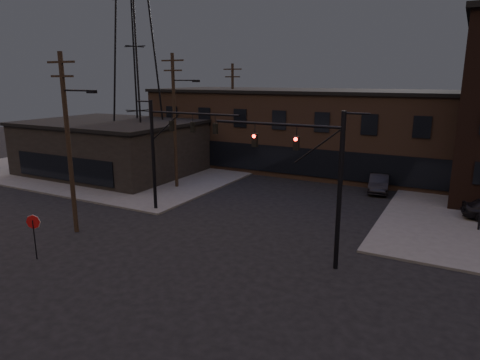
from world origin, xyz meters
name	(u,v)px	position (x,y,z in m)	size (l,w,h in m)	color
ground	(180,276)	(0.00, 0.00, 0.00)	(140.00, 140.00, 0.00)	black
sidewalk_nw	(138,160)	(-22.00, 22.00, 0.07)	(30.00, 30.00, 0.15)	#474744
building_row	(339,132)	(0.00, 28.00, 4.00)	(40.00, 12.00, 8.00)	#4B3528
building_left	(112,149)	(-20.00, 16.00, 2.50)	(16.00, 12.00, 5.00)	black
traffic_signal_near	(318,172)	(5.36, 4.50, 4.93)	(7.12, 0.24, 8.00)	black
traffic_signal_far	(167,144)	(-6.72, 8.00, 5.01)	(7.12, 0.24, 8.00)	black
stop_sign	(33,227)	(-8.00, -1.99, 1.84)	(0.72, 0.33, 2.48)	black
utility_pole_near	(69,140)	(-9.43, 2.00, 5.87)	(3.70, 0.28, 11.00)	black
utility_pole_mid	(175,118)	(-10.44, 14.00, 6.13)	(3.70, 0.28, 11.50)	black
utility_pole_far	(233,112)	(-11.50, 26.00, 5.78)	(2.20, 0.28, 11.00)	black
transmission_tower	(135,46)	(-18.00, 18.00, 12.50)	(7.00, 7.00, 25.00)	black
car_crossing	(379,183)	(5.50, 21.20, 0.74)	(1.57, 4.51, 1.48)	black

